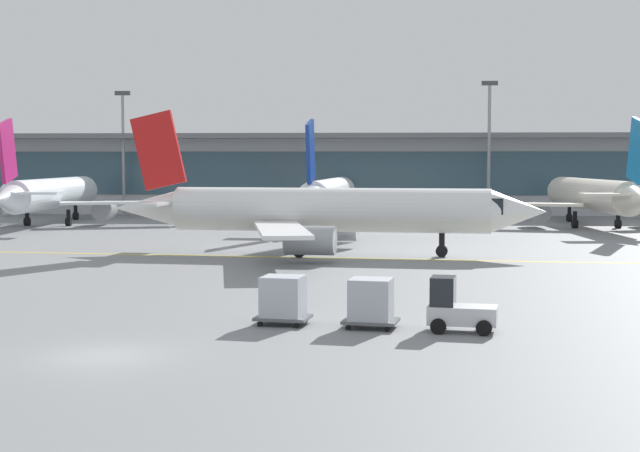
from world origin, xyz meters
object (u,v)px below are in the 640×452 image
(gate_airplane_1, at_px, (52,194))
(gate_airplane_2, at_px, (328,195))
(baggage_tug, at_px, (457,308))
(cargo_dolly_lead, at_px, (371,301))
(cargo_dolly_trailing, at_px, (283,298))
(taxiing_regional_jet, at_px, (325,211))
(apron_light_mast_2, at_px, (489,143))
(gate_airplane_3, at_px, (593,196))
(apron_light_mast_1, at_px, (123,148))

(gate_airplane_1, bearing_deg, gate_airplane_2, -90.29)
(baggage_tug, relative_size, cargo_dolly_lead, 1.20)
(gate_airplane_2, distance_m, cargo_dolly_trailing, 56.78)
(cargo_dolly_lead, bearing_deg, baggage_tug, -0.00)
(taxiing_regional_jet, bearing_deg, apron_light_mast_2, 76.05)
(baggage_tug, bearing_deg, taxiing_regional_jet, 112.60)
(gate_airplane_2, bearing_deg, taxiing_regional_jet, -173.09)
(cargo_dolly_trailing, bearing_deg, gate_airplane_1, 126.88)
(gate_airplane_3, xyz_separation_m, baggage_tug, (-17.59, -57.24, -2.16))
(gate_airplane_1, relative_size, apron_light_mast_2, 2.00)
(apron_light_mast_1, height_order, apron_light_mast_2, apron_light_mast_2)
(cargo_dolly_lead, xyz_separation_m, apron_light_mast_1, (-29.70, 73.16, 6.89))
(gate_airplane_1, relative_size, taxiing_regional_jet, 1.01)
(gate_airplane_1, xyz_separation_m, gate_airplane_2, (27.74, 0.71, -0.03))
(gate_airplane_3, bearing_deg, cargo_dolly_trailing, 152.24)
(gate_airplane_3, distance_m, apron_light_mast_1, 53.41)
(apron_light_mast_1, distance_m, apron_light_mast_2, 42.28)
(cargo_dolly_trailing, relative_size, apron_light_mast_1, 0.16)
(gate_airplane_1, distance_m, baggage_tug, 67.48)
(cargo_dolly_lead, bearing_deg, taxiing_regional_jet, 106.43)
(apron_light_mast_1, bearing_deg, gate_airplane_2, -32.46)
(taxiing_regional_jet, bearing_deg, gate_airplane_2, 98.96)
(cargo_dolly_lead, xyz_separation_m, cargo_dolly_trailing, (-3.50, 0.59, 0.00))
(gate_airplane_3, height_order, taxiing_regional_jet, gate_airplane_3)
(gate_airplane_3, distance_m, cargo_dolly_lead, 60.45)
(apron_light_mast_2, bearing_deg, gate_airplane_2, -140.36)
(apron_light_mast_1, relative_size, apron_light_mast_2, 0.95)
(cargo_dolly_trailing, relative_size, apron_light_mast_2, 0.15)
(gate_airplane_3, bearing_deg, apron_light_mast_2, 24.74)
(cargo_dolly_lead, relative_size, cargo_dolly_trailing, 1.00)
(gate_airplane_3, relative_size, apron_light_mast_2, 2.00)
(cargo_dolly_trailing, distance_m, apron_light_mast_2, 73.25)
(gate_airplane_2, xyz_separation_m, taxiing_regional_jet, (1.34, -28.97, -0.02))
(taxiing_regional_jet, relative_size, apron_light_mast_1, 2.09)
(gate_airplane_1, bearing_deg, cargo_dolly_trailing, -154.35)
(gate_airplane_3, height_order, cargo_dolly_trailing, gate_airplane_3)
(gate_airplane_2, relative_size, apron_light_mast_2, 1.99)
(taxiing_regional_jet, bearing_deg, cargo_dolly_trailing, -83.79)
(gate_airplane_3, bearing_deg, taxiing_regional_jet, 135.10)
(gate_airplane_1, distance_m, apron_light_mast_1, 17.50)
(apron_light_mast_1, xyz_separation_m, apron_light_mast_2, (42.26, -1.49, 0.42))
(taxiing_regional_jet, distance_m, baggage_tug, 29.74)
(taxiing_regional_jet, bearing_deg, gate_airplane_1, 142.14)
(cargo_dolly_trailing, bearing_deg, taxiing_regional_jet, 99.39)
(cargo_dolly_lead, bearing_deg, gate_airplane_3, 79.29)
(gate_airplane_1, xyz_separation_m, cargo_dolly_trailing, (29.03, -56.02, -2.00))
(gate_airplane_1, xyz_separation_m, taxiing_regional_jet, (29.08, -28.26, -0.04))
(cargo_dolly_trailing, bearing_deg, gate_airplane_3, 76.02)
(cargo_dolly_lead, bearing_deg, gate_airplane_2, 104.27)
(gate_airplane_3, bearing_deg, gate_airplane_1, 85.81)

